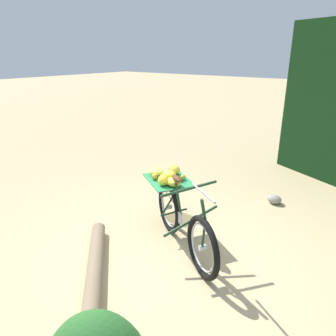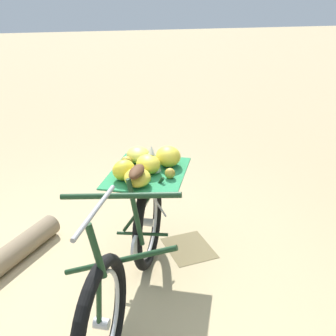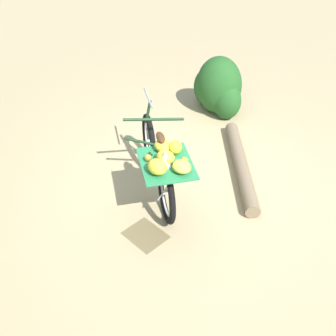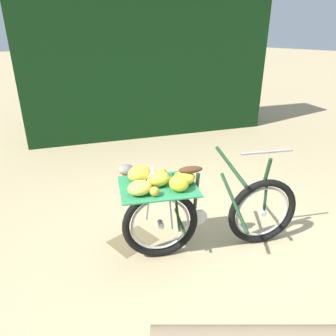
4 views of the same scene
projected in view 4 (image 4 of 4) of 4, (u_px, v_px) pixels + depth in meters
ground_plane at (226, 262)px, 3.07m from camera, size 60.00×60.00×0.00m
foliage_hedge at (147, 57)px, 6.29m from camera, size 4.74×2.92×3.02m
bicycle at (198, 207)px, 3.02m from camera, size 1.67×1.20×1.03m
path_stone at (126, 169)px, 4.87m from camera, size 0.24×0.20×0.15m
leaf_litter_patch at (133, 241)px, 3.37m from camera, size 0.44×0.36×0.01m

